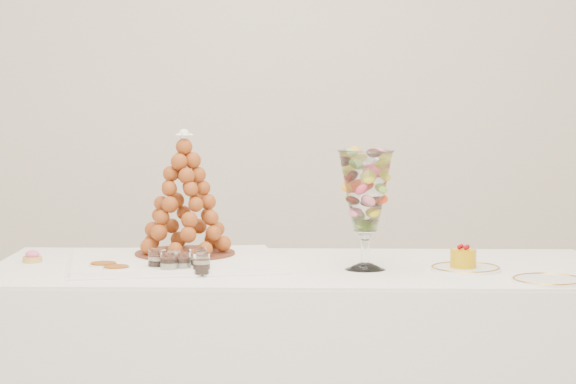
{
  "coord_description": "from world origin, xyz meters",
  "views": [
    {
      "loc": [
        0.06,
        -3.26,
        1.32
      ],
      "look_at": [
        0.07,
        0.22,
        0.98
      ],
      "focal_mm": 70.0,
      "sensor_mm": 36.0,
      "label": 1
    }
  ],
  "objects": [
    {
      "name": "ramekin_back",
      "position": [
        -0.5,
        0.15,
        0.75
      ],
      "size": [
        0.09,
        0.09,
        0.03
      ],
      "primitive_type": "cylinder",
      "color": "white",
      "rests_on": "buffet_table"
    },
    {
      "name": "macaron_vase",
      "position": [
        0.31,
        0.21,
        0.98
      ],
      "size": [
        0.17,
        0.17,
        0.37
      ],
      "color": "white",
      "rests_on": "buffet_table"
    },
    {
      "name": "buffet_table",
      "position": [
        0.1,
        0.27,
        0.37
      ],
      "size": [
        1.97,
        0.83,
        0.74
      ],
      "rotation": [
        0.0,
        0.0,
        -0.03
      ],
      "color": "white",
      "rests_on": "ground"
    },
    {
      "name": "verrine_b",
      "position": [
        -0.25,
        0.11,
        0.78
      ],
      "size": [
        0.07,
        0.07,
        0.07
      ],
      "primitive_type": "cylinder",
      "rotation": [
        0.0,
        0.0,
        0.35
      ],
      "color": "white",
      "rests_on": "buffet_table"
    },
    {
      "name": "verrine_c",
      "position": [
        -0.21,
        0.17,
        0.78
      ],
      "size": [
        0.06,
        0.06,
        0.07
      ],
      "primitive_type": "cylinder",
      "rotation": [
        0.0,
        0.0,
        -0.03
      ],
      "color": "white",
      "rests_on": "buffet_table"
    },
    {
      "name": "ramekin_front",
      "position": [
        -0.45,
        0.09,
        0.75
      ],
      "size": [
        0.08,
        0.08,
        0.03
      ],
      "primitive_type": "cylinder",
      "color": "white",
      "rests_on": "buffet_table"
    },
    {
      "name": "pink_tart",
      "position": [
        -0.76,
        0.35,
        0.76
      ],
      "size": [
        0.06,
        0.06,
        0.04
      ],
      "color": "tan",
      "rests_on": "buffet_table"
    },
    {
      "name": "verrine_a",
      "position": [
        -0.33,
        0.14,
        0.78
      ],
      "size": [
        0.06,
        0.06,
        0.07
      ],
      "primitive_type": "cylinder",
      "rotation": [
        0.0,
        0.0,
        -0.12
      ],
      "color": "white",
      "rests_on": "buffet_table"
    },
    {
      "name": "verrine_e",
      "position": [
        -0.19,
        0.08,
        0.77
      ],
      "size": [
        0.06,
        0.06,
        0.07
      ],
      "primitive_type": "cylinder",
      "rotation": [
        0.0,
        0.0,
        -0.3
      ],
      "color": "white",
      "rests_on": "buffet_table"
    },
    {
      "name": "spare_plate",
      "position": [
        0.83,
        -0.02,
        0.74
      ],
      "size": [
        0.21,
        0.21,
        0.01
      ],
      "primitive_type": "cylinder",
      "color": "white",
      "rests_on": "buffet_table"
    },
    {
      "name": "cake_plate",
      "position": [
        0.62,
        0.19,
        0.74
      ],
      "size": [
        0.22,
        0.22,
        0.01
      ],
      "primitive_type": "cylinder",
      "color": "white",
      "rests_on": "buffet_table"
    },
    {
      "name": "mousse_cake",
      "position": [
        0.61,
        0.18,
        0.78
      ],
      "size": [
        0.08,
        0.08,
        0.07
      ],
      "color": "#CB9809",
      "rests_on": "cake_plate"
    },
    {
      "name": "croquembouche",
      "position": [
        -0.27,
        0.38,
        0.96
      ],
      "size": [
        0.33,
        0.33,
        0.41
      ],
      "rotation": [
        0.0,
        0.0,
        -0.24
      ],
      "color": "maroon",
      "rests_on": "lace_tray"
    },
    {
      "name": "lace_tray",
      "position": [
        -0.29,
        0.3,
        0.75
      ],
      "size": [
        0.72,
        0.59,
        0.02
      ],
      "primitive_type": "cube",
      "rotation": [
        0.0,
        0.0,
        0.16
      ],
      "color": "white",
      "rests_on": "buffet_table"
    },
    {
      "name": "verrine_d",
      "position": [
        -0.29,
        0.09,
        0.78
      ],
      "size": [
        0.06,
        0.06,
        0.07
      ],
      "primitive_type": "cylinder",
      "rotation": [
        0.0,
        0.0,
        -0.11
      ],
      "color": "white",
      "rests_on": "buffet_table"
    }
  ]
}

